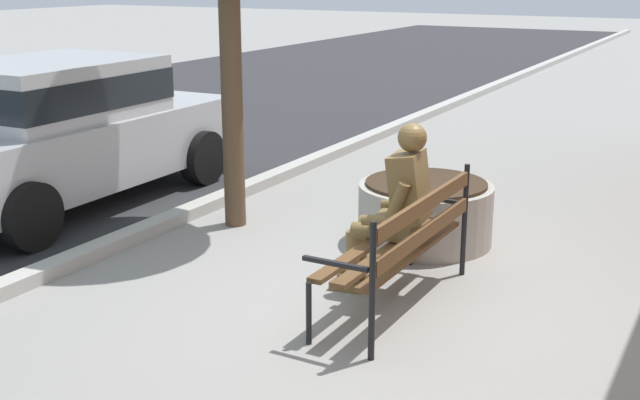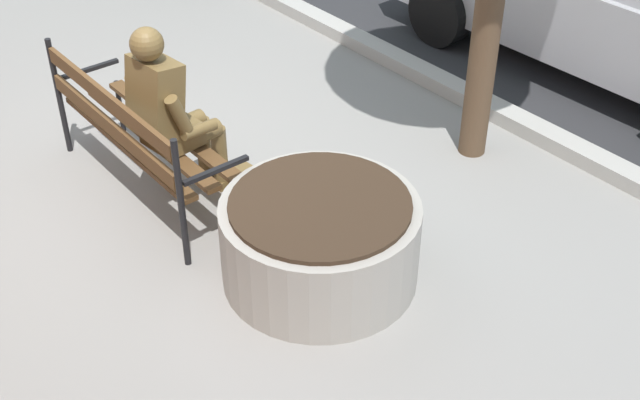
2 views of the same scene
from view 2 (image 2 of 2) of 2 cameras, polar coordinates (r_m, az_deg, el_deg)
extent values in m
plane|color=gray|center=(6.27, -12.53, 0.36)|extent=(80.00, 80.00, 0.00)
cube|color=#B2AFA8|center=(7.71, 6.65, 8.71)|extent=(60.00, 0.20, 0.12)
cube|color=brown|center=(6.00, -12.98, 3.69)|extent=(1.70, 0.13, 0.04)
cube|color=brown|center=(6.06, -11.49, 4.28)|extent=(1.70, 0.13, 0.04)
cube|color=brown|center=(6.13, -10.03, 4.86)|extent=(1.70, 0.13, 0.04)
cube|color=brown|center=(5.88, -13.96, 4.79)|extent=(1.70, 0.05, 0.11)
cube|color=brown|center=(5.77, -14.28, 6.65)|extent=(1.70, 0.05, 0.11)
cylinder|color=black|center=(6.94, -13.40, 6.18)|extent=(0.04, 0.04, 0.45)
cylinder|color=black|center=(6.67, -17.26, 6.69)|extent=(0.04, 0.04, 0.95)
cube|color=black|center=(6.69, -15.38, 8.54)|extent=(0.04, 0.48, 0.03)
cylinder|color=black|center=(5.63, -5.07, -0.60)|extent=(0.04, 0.04, 0.45)
cylinder|color=black|center=(5.29, -9.39, -0.32)|extent=(0.04, 0.04, 0.95)
cube|color=black|center=(5.31, -7.06, 2.02)|extent=(0.04, 0.48, 0.03)
cube|color=brown|center=(5.85, -9.98, 4.49)|extent=(0.37, 0.35, 0.16)
cube|color=brown|center=(5.65, -11.12, 6.87)|extent=(0.39, 0.33, 0.55)
sphere|color=brown|center=(5.47, -11.67, 10.31)|extent=(0.22, 0.22, 0.22)
cylinder|color=brown|center=(5.84, -12.18, 7.22)|extent=(0.11, 0.19, 0.29)
cylinder|color=brown|center=(6.00, -10.94, 6.32)|extent=(0.11, 0.27, 0.10)
cylinder|color=brown|center=(5.52, -9.55, 5.74)|extent=(0.11, 0.19, 0.29)
cylinder|color=brown|center=(5.67, -8.20, 4.75)|extent=(0.11, 0.27, 0.10)
cylinder|color=brown|center=(6.00, -9.39, 4.99)|extent=(0.17, 0.38, 0.14)
cylinder|color=brown|center=(6.23, -7.84, 3.48)|extent=(0.11, 0.11, 0.50)
cube|color=brown|center=(6.38, -7.27, 2.06)|extent=(0.13, 0.25, 0.07)
cylinder|color=brown|center=(5.88, -8.32, 4.36)|extent=(0.17, 0.38, 0.14)
cylinder|color=brown|center=(6.11, -6.79, 2.85)|extent=(0.11, 0.11, 0.50)
cube|color=brown|center=(6.26, -6.23, 1.42)|extent=(0.13, 0.25, 0.07)
cube|color=brown|center=(6.17, -5.20, 1.43)|extent=(0.30, 0.21, 0.16)
cylinder|color=#A8A399|center=(5.24, 0.00, -2.86)|extent=(1.24, 1.24, 0.55)
cylinder|color=#38281C|center=(5.07, 0.00, -0.29)|extent=(1.12, 1.12, 0.03)
cube|color=#B7B7BC|center=(8.08, 19.67, 12.47)|extent=(4.13, 1.76, 0.70)
cylinder|color=black|center=(8.26, 8.18, 12.49)|extent=(0.64, 0.23, 0.64)
camera|label=1|loc=(10.02, -42.54, 21.30)|focal=45.49mm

